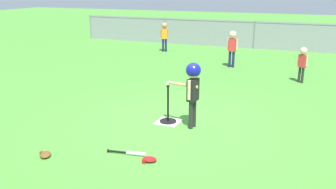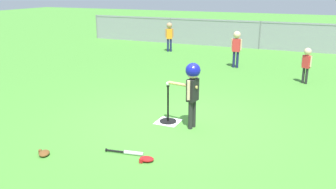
{
  "view_description": "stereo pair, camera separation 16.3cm",
  "coord_description": "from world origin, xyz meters",
  "px_view_note": "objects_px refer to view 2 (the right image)",
  "views": [
    {
      "loc": [
        2.26,
        -5.94,
        2.5
      ],
      "look_at": [
        -0.15,
        -0.04,
        0.55
      ],
      "focal_mm": 37.88,
      "sensor_mm": 36.0,
      "label": 1
    },
    {
      "loc": [
        2.41,
        -5.88,
        2.5
      ],
      "look_at": [
        -0.15,
        -0.04,
        0.55
      ],
      "focal_mm": 37.88,
      "sensor_mm": 36.0,
      "label": 2
    }
  ],
  "objects_px": {
    "fielder_near_right": "(236,44)",
    "glove_by_plate": "(146,159)",
    "batting_tee": "(168,116)",
    "spare_bat_silver": "(130,153)",
    "batter_child": "(192,82)",
    "glove_near_bats": "(44,153)",
    "fielder_deep_center": "(307,61)",
    "fielder_deep_right": "(169,33)",
    "baseball_on_tee": "(168,84)"
  },
  "relations": [
    {
      "from": "spare_bat_silver",
      "to": "glove_by_plate",
      "type": "xyz_separation_m",
      "value": [
        0.34,
        -0.1,
        0.01
      ]
    },
    {
      "from": "fielder_deep_right",
      "to": "glove_by_plate",
      "type": "xyz_separation_m",
      "value": [
        3.38,
        -8.66,
        -0.7
      ]
    },
    {
      "from": "batting_tee",
      "to": "batter_child",
      "type": "xyz_separation_m",
      "value": [
        0.51,
        -0.09,
        0.75
      ]
    },
    {
      "from": "glove_by_plate",
      "to": "spare_bat_silver",
      "type": "bearing_deg",
      "value": 164.12
    },
    {
      "from": "baseball_on_tee",
      "to": "glove_near_bats",
      "type": "distance_m",
      "value": 2.49
    },
    {
      "from": "batter_child",
      "to": "fielder_deep_right",
      "type": "relative_size",
      "value": 1.06
    },
    {
      "from": "fielder_deep_right",
      "to": "glove_near_bats",
      "type": "relative_size",
      "value": 4.22
    },
    {
      "from": "glove_by_plate",
      "to": "glove_near_bats",
      "type": "xyz_separation_m",
      "value": [
        -1.54,
        -0.46,
        0.0
      ]
    },
    {
      "from": "fielder_deep_center",
      "to": "glove_near_bats",
      "type": "distance_m",
      "value": 7.02
    },
    {
      "from": "baseball_on_tee",
      "to": "spare_bat_silver",
      "type": "xyz_separation_m",
      "value": [
        0.01,
        -1.51,
        -0.73
      ]
    },
    {
      "from": "baseball_on_tee",
      "to": "glove_near_bats",
      "type": "bearing_deg",
      "value": -119.92
    },
    {
      "from": "fielder_deep_right",
      "to": "glove_near_bats",
      "type": "height_order",
      "value": "fielder_deep_right"
    },
    {
      "from": "baseball_on_tee",
      "to": "fielder_deep_center",
      "type": "distance_m",
      "value": 4.62
    },
    {
      "from": "fielder_deep_center",
      "to": "baseball_on_tee",
      "type": "bearing_deg",
      "value": -118.78
    },
    {
      "from": "fielder_deep_center",
      "to": "batting_tee",
      "type": "bearing_deg",
      "value": -118.78
    },
    {
      "from": "batting_tee",
      "to": "baseball_on_tee",
      "type": "xyz_separation_m",
      "value": [
        0.0,
        -0.0,
        0.64
      ]
    },
    {
      "from": "batting_tee",
      "to": "fielder_deep_center",
      "type": "xyz_separation_m",
      "value": [
        2.22,
        4.05,
        0.5
      ]
    },
    {
      "from": "fielder_deep_center",
      "to": "fielder_near_right",
      "type": "bearing_deg",
      "value": 151.24
    },
    {
      "from": "glove_near_bats",
      "to": "batting_tee",
      "type": "bearing_deg",
      "value": 60.08
    },
    {
      "from": "glove_near_bats",
      "to": "fielder_near_right",
      "type": "bearing_deg",
      "value": 80.24
    },
    {
      "from": "baseball_on_tee",
      "to": "fielder_deep_center",
      "type": "xyz_separation_m",
      "value": [
        2.22,
        4.05,
        -0.14
      ]
    },
    {
      "from": "batter_child",
      "to": "fielder_deep_center",
      "type": "height_order",
      "value": "batter_child"
    },
    {
      "from": "baseball_on_tee",
      "to": "fielder_near_right",
      "type": "distance_m",
      "value": 5.23
    },
    {
      "from": "batting_tee",
      "to": "fielder_deep_right",
      "type": "distance_m",
      "value": 7.71
    },
    {
      "from": "fielder_deep_center",
      "to": "glove_near_bats",
      "type": "height_order",
      "value": "fielder_deep_center"
    },
    {
      "from": "batter_child",
      "to": "glove_near_bats",
      "type": "bearing_deg",
      "value": -130.83
    },
    {
      "from": "fielder_deep_center",
      "to": "fielder_deep_right",
      "type": "distance_m",
      "value": 6.06
    },
    {
      "from": "batting_tee",
      "to": "fielder_deep_center",
      "type": "height_order",
      "value": "fielder_deep_center"
    },
    {
      "from": "batter_child",
      "to": "fielder_near_right",
      "type": "xyz_separation_m",
      "value": [
        -0.45,
        5.32,
        -0.12
      ]
    },
    {
      "from": "fielder_near_right",
      "to": "glove_near_bats",
      "type": "height_order",
      "value": "fielder_near_right"
    },
    {
      "from": "batting_tee",
      "to": "glove_by_plate",
      "type": "height_order",
      "value": "batting_tee"
    },
    {
      "from": "glove_near_bats",
      "to": "fielder_deep_center",
      "type": "bearing_deg",
      "value": 60.83
    },
    {
      "from": "fielder_near_right",
      "to": "spare_bat_silver",
      "type": "relative_size",
      "value": 1.87
    },
    {
      "from": "batting_tee",
      "to": "glove_by_plate",
      "type": "distance_m",
      "value": 1.64
    },
    {
      "from": "fielder_deep_center",
      "to": "fielder_deep_right",
      "type": "xyz_separation_m",
      "value": [
        -5.26,
        3.01,
        0.12
      ]
    },
    {
      "from": "glove_by_plate",
      "to": "fielder_deep_right",
      "type": "bearing_deg",
      "value": 111.34
    },
    {
      "from": "fielder_near_right",
      "to": "glove_by_plate",
      "type": "bearing_deg",
      "value": -87.62
    },
    {
      "from": "batter_child",
      "to": "glove_near_bats",
      "type": "xyz_separation_m",
      "value": [
        -1.7,
        -1.97,
        -0.83
      ]
    },
    {
      "from": "baseball_on_tee",
      "to": "batter_child",
      "type": "relative_size",
      "value": 0.06
    },
    {
      "from": "batter_child",
      "to": "fielder_near_right",
      "type": "relative_size",
      "value": 1.05
    },
    {
      "from": "fielder_deep_right",
      "to": "glove_by_plate",
      "type": "height_order",
      "value": "fielder_deep_right"
    },
    {
      "from": "spare_bat_silver",
      "to": "glove_by_plate",
      "type": "relative_size",
      "value": 2.51
    },
    {
      "from": "batting_tee",
      "to": "baseball_on_tee",
      "type": "relative_size",
      "value": 9.79
    },
    {
      "from": "fielder_deep_center",
      "to": "fielder_deep_right",
      "type": "relative_size",
      "value": 0.84
    },
    {
      "from": "fielder_deep_center",
      "to": "glove_near_bats",
      "type": "relative_size",
      "value": 3.54
    },
    {
      "from": "baseball_on_tee",
      "to": "fielder_deep_right",
      "type": "distance_m",
      "value": 7.68
    },
    {
      "from": "fielder_deep_center",
      "to": "glove_by_plate",
      "type": "relative_size",
      "value": 3.88
    },
    {
      "from": "glove_by_plate",
      "to": "batting_tee",
      "type": "bearing_deg",
      "value": 102.34
    },
    {
      "from": "baseball_on_tee",
      "to": "fielder_deep_center",
      "type": "height_order",
      "value": "fielder_deep_center"
    },
    {
      "from": "baseball_on_tee",
      "to": "spare_bat_silver",
      "type": "distance_m",
      "value": 1.68
    }
  ]
}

